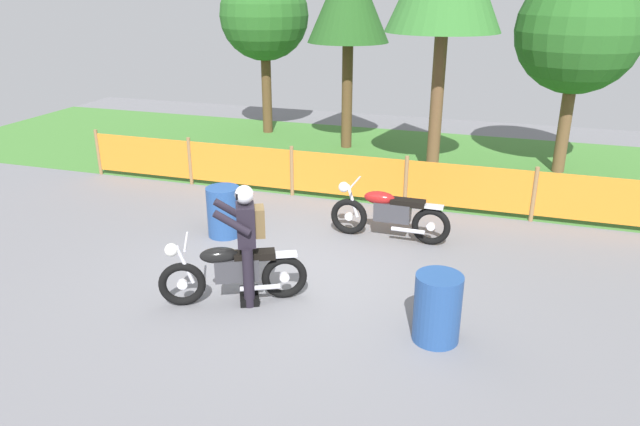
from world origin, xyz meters
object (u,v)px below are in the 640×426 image
motorcycle_trailing (232,271)px  rider_trailing (247,238)px  motorcycle_lead (389,213)px  oil_drum (224,212)px  spare_drum (437,308)px

motorcycle_trailing → rider_trailing: 0.53m
motorcycle_lead → oil_drum: (-2.76, -0.71, -0.04)m
motorcycle_lead → motorcycle_trailing: (-1.60, -2.78, -0.01)m
rider_trailing → oil_drum: (-1.36, 1.97, -0.51)m
motorcycle_trailing → spare_drum: size_ratio=2.13×
rider_trailing → motorcycle_trailing: bearing=0.5°
motorcycle_trailing → oil_drum: bearing=-87.1°
motorcycle_lead → motorcycle_trailing: bearing=60.8°
oil_drum → motorcycle_trailing: bearing=-60.6°
motorcycle_lead → motorcycle_trailing: 3.21m
motorcycle_trailing → rider_trailing: size_ratio=1.11×
motorcycle_trailing → oil_drum: size_ratio=2.13×
motorcycle_lead → rider_trailing: (-1.40, -2.68, 0.47)m
motorcycle_trailing → motorcycle_lead: bearing=-146.2°
spare_drum → rider_trailing: bearing=175.9°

